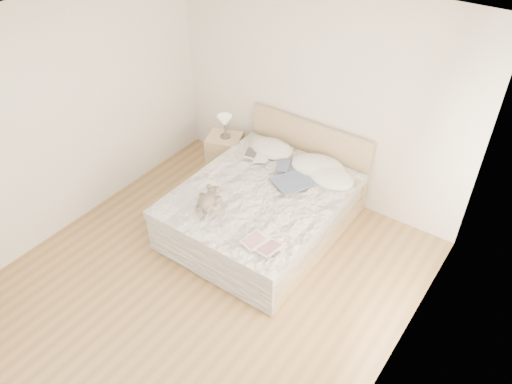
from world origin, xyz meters
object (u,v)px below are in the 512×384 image
Objects in this scene: bed at (265,208)px; childrens_book at (262,245)px; nightstand at (225,154)px; photo_book at (257,156)px; teddy_bear at (207,206)px; table_lamp at (225,122)px.

childrens_book is (0.52, -0.81, 0.32)m from bed.
nightstand is 1.59× the size of photo_book.
teddy_bear reaches higher than nightstand.
teddy_bear is (0.13, -1.14, 0.02)m from photo_book.
bed is at bearing 133.34° from childrens_book.
childrens_book is at bearing -73.88° from photo_book.
childrens_book is at bearing -41.70° from nightstand.
photo_book is at bearing 79.78° from teddy_bear.
childrens_book is at bearing -25.79° from teddy_bear.
nightstand is at bearing -135.85° from table_lamp.
table_lamp is 0.73m from photo_book.
photo_book reaches higher than nightstand.
photo_book is (0.69, -0.20, 0.35)m from nightstand.
childrens_book is 1.14× the size of teddy_bear.
photo_book is at bearing 137.80° from childrens_book.
bed is at bearing 49.19° from teddy_bear.
photo_book is (0.68, -0.21, -0.16)m from table_lamp.
childrens_book is (1.63, -1.48, -0.16)m from table_lamp.
photo_book is (-0.44, 0.45, 0.32)m from bed.
bed is 3.83× the size of nightstand.
table_lamp is at bearing 141.39° from photo_book.
nightstand is 1.78× the size of table_lamp.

